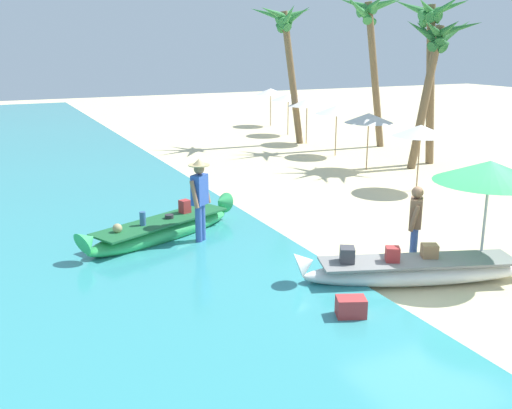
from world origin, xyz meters
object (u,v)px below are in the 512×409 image
at_px(boat_green_midground, 162,230).
at_px(palm_tree_mid_cluster, 432,27).
at_px(person_vendor_hatted, 200,196).
at_px(palm_tree_far_behind, 438,46).
at_px(palm_tree_tall_inland, 370,23).
at_px(palm_tree_leaning_seaward, 285,30).
at_px(boat_white_foreground, 416,270).
at_px(cooler_box, 351,310).
at_px(person_tourist_customer, 415,222).
at_px(patio_umbrella_large, 490,172).

height_order(boat_green_midground, palm_tree_mid_cluster, palm_tree_mid_cluster).
bearing_deg(person_vendor_hatted, palm_tree_far_behind, 23.81).
relative_size(boat_green_midground, palm_tree_tall_inland, 0.66).
height_order(palm_tree_leaning_seaward, palm_tree_mid_cluster, palm_tree_mid_cluster).
relative_size(boat_white_foreground, palm_tree_far_behind, 0.86).
distance_m(boat_white_foreground, cooler_box, 2.04).
bearing_deg(person_tourist_customer, palm_tree_leaning_seaward, 72.09).
xyz_separation_m(person_vendor_hatted, patio_umbrella_large, (4.14, -3.73, 0.86)).
xyz_separation_m(palm_tree_tall_inland, cooler_box, (-9.34, -12.84, -4.69)).
relative_size(boat_green_midground, person_tourist_customer, 2.50).
relative_size(patio_umbrella_large, palm_tree_leaning_seaward, 0.37).
bearing_deg(person_vendor_hatted, boat_white_foreground, -52.59).
bearing_deg(palm_tree_far_behind, boat_green_midground, -160.17).
xyz_separation_m(person_vendor_hatted, palm_tree_tall_inland, (10.19, 8.49, 3.81)).
xyz_separation_m(boat_green_midground, person_vendor_hatted, (0.67, -0.57, 0.80)).
bearing_deg(boat_white_foreground, palm_tree_leaning_seaward, 71.15).
bearing_deg(palm_tree_far_behind, palm_tree_mid_cluster, 85.25).
xyz_separation_m(palm_tree_tall_inland, palm_tree_leaning_seaward, (-2.58, 2.14, -0.25)).
xyz_separation_m(boat_green_midground, cooler_box, (1.52, -4.92, -0.07)).
bearing_deg(palm_tree_far_behind, person_tourist_customer, -132.74).
xyz_separation_m(person_tourist_customer, palm_tree_far_behind, (6.79, 7.34, 3.17)).
height_order(palm_tree_leaning_seaward, cooler_box, palm_tree_leaning_seaward).
bearing_deg(person_vendor_hatted, patio_umbrella_large, -41.99).
bearing_deg(palm_tree_far_behind, patio_umbrella_large, -125.80).
bearing_deg(boat_green_midground, patio_umbrella_large, -41.75).
relative_size(boat_white_foreground, person_tourist_customer, 2.74).
distance_m(boat_white_foreground, palm_tree_far_behind, 11.46).
bearing_deg(palm_tree_mid_cluster, boat_green_midground, -158.38).
distance_m(person_vendor_hatted, person_tourist_customer, 4.36).
distance_m(boat_green_midground, palm_tree_mid_cluster, 12.34).
bearing_deg(person_tourist_customer, boat_green_midground, 138.12).
relative_size(person_tourist_customer, cooler_box, 3.57).
height_order(boat_white_foreground, person_tourist_customer, person_tourist_customer).
xyz_separation_m(boat_white_foreground, palm_tree_mid_cluster, (7.30, 8.41, 4.42)).
relative_size(palm_tree_mid_cluster, palm_tree_far_behind, 1.13).
xyz_separation_m(boat_white_foreground, palm_tree_tall_inland, (7.44, 12.08, 4.63)).
distance_m(person_vendor_hatted, palm_tree_tall_inland, 13.80).
bearing_deg(cooler_box, palm_tree_leaning_seaward, 87.99).
bearing_deg(boat_white_foreground, person_vendor_hatted, 127.41).
xyz_separation_m(person_tourist_customer, cooler_box, (-2.37, -1.43, -0.70)).
height_order(palm_tree_tall_inland, cooler_box, palm_tree_tall_inland).
relative_size(person_tourist_customer, palm_tree_far_behind, 0.31).
relative_size(person_tourist_customer, palm_tree_mid_cluster, 0.28).
relative_size(boat_white_foreground, palm_tree_tall_inland, 0.72).
bearing_deg(palm_tree_far_behind, cooler_box, -136.25).
bearing_deg(patio_umbrella_large, palm_tree_tall_inland, 63.64).
bearing_deg(cooler_box, palm_tree_far_behind, 66.01).
bearing_deg(person_vendor_hatted, cooler_box, -78.93).
distance_m(patio_umbrella_large, palm_tree_far_behind, 10.26).
height_order(person_tourist_customer, palm_tree_mid_cluster, palm_tree_mid_cluster).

